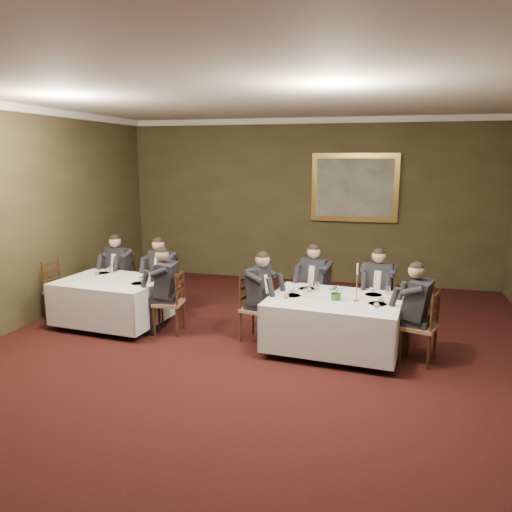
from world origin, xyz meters
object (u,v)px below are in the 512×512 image
at_px(diner_sec_endright, 169,301).
at_px(chair_sec_endleft, 62,302).
at_px(chair_main_endleft, 257,322).
at_px(chair_sec_backleft, 121,293).
at_px(diner_main_endright, 419,325).
at_px(painting, 355,188).
at_px(table_main, 334,320).
at_px(chair_main_backleft, 315,309).
at_px(diner_main_backright, 377,301).
at_px(diner_sec_backright, 163,285).
at_px(chair_sec_backright, 164,297).
at_px(chair_sec_endright, 170,315).
at_px(chair_main_backright, 377,315).
at_px(diner_main_backleft, 315,295).
at_px(centerpiece, 337,291).
at_px(diner_sec_backleft, 120,281).
at_px(table_second, 113,299).
at_px(candlestick, 357,287).
at_px(diner_main_endleft, 258,307).

height_order(diner_sec_endright, chair_sec_endleft, diner_sec_endright).
bearing_deg(chair_main_endleft, chair_sec_backleft, -95.49).
height_order(diner_main_endright, painting, painting).
relative_size(table_main, chair_main_backleft, 1.95).
xyz_separation_m(diner_main_backright, diner_main_endright, (0.56, -0.99, 0.00)).
bearing_deg(diner_sec_backright, chair_sec_backright, -90.00).
xyz_separation_m(diner_main_endright, chair_sec_endright, (-3.68, 0.21, -0.23)).
xyz_separation_m(diner_main_endright, chair_sec_backleft, (-5.06, 1.19, -0.23)).
bearing_deg(chair_main_backright, diner_main_backleft, 0.82).
distance_m(chair_sec_endright, centerpiece, 2.65).
bearing_deg(chair_main_backright, diner_sec_backleft, 3.54).
distance_m(diner_main_backleft, painting, 3.35).
xyz_separation_m(chair_sec_backleft, chair_sec_backright, (0.88, -0.09, 0.00)).
xyz_separation_m(table_second, chair_sec_endleft, (-1.03, 0.10, -0.17)).
distance_m(diner_main_backright, diner_main_endright, 1.13).
relative_size(chair_main_backright, candlestick, 1.83).
relative_size(chair_sec_backright, centerpiece, 3.99).
bearing_deg(chair_sec_endleft, diner_sec_endright, 89.69).
xyz_separation_m(table_second, diner_sec_backleft, (-0.36, 0.87, 0.06)).
xyz_separation_m(table_second, painting, (3.57, 3.72, 1.62)).
bearing_deg(chair_main_endleft, chair_main_backright, 127.49).
xyz_separation_m(chair_main_backleft, diner_main_backright, (0.97, -0.11, 0.23)).
relative_size(diner_sec_backleft, diner_sec_backright, 1.00).
distance_m(chair_sec_endright, chair_sec_endleft, 2.08).
bearing_deg(chair_sec_endright, diner_sec_backright, 23.85).
distance_m(table_second, centerpiece, 3.64).
distance_m(table_second, diner_sec_backleft, 0.94).
distance_m(table_second, diner_main_endleft, 2.44).
bearing_deg(chair_main_backleft, chair_sec_backleft, 18.92).
height_order(diner_main_endright, candlestick, diner_main_endright).
bearing_deg(diner_sec_backright, diner_sec_backleft, 10.67).
height_order(chair_main_endleft, centerpiece, centerpiece).
bearing_deg(chair_sec_backleft, diner_sec_endright, 155.22).
bearing_deg(centerpiece, diner_main_backleft, 112.37).
height_order(chair_main_backleft, chair_main_backright, same).
xyz_separation_m(diner_main_endleft, chair_sec_backleft, (-2.79, 0.96, -0.23)).
height_order(chair_main_endleft, chair_sec_endleft, same).
relative_size(chair_main_backright, chair_sec_backleft, 1.00).
relative_size(centerpiece, candlestick, 0.46).
xyz_separation_m(diner_sec_backleft, centerpiece, (3.96, -1.13, 0.38)).
bearing_deg(diner_main_backleft, diner_sec_endright, 42.63).
bearing_deg(candlestick, chair_sec_endleft, 175.73).
height_order(chair_main_backleft, painting, painting).
distance_m(diner_sec_backleft, painting, 5.09).
relative_size(table_second, chair_main_backright, 1.76).
bearing_deg(diner_main_endright, painting, 32.83).
relative_size(chair_sec_endright, centerpiece, 3.99).
distance_m(chair_main_backleft, chair_main_backright, 0.98).
height_order(diner_sec_backleft, diner_sec_endright, same).
distance_m(diner_sec_backleft, diner_sec_endright, 1.69).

